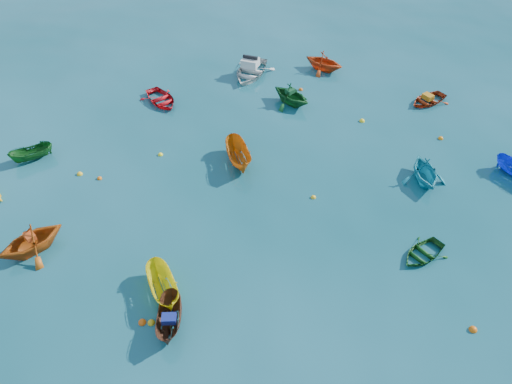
{
  "coord_description": "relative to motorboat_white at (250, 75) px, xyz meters",
  "views": [
    {
      "loc": [
        -0.57,
        -15.46,
        18.58
      ],
      "look_at": [
        0.0,
        5.0,
        0.4
      ],
      "focal_mm": 35.0,
      "sensor_mm": 36.0,
      "label": 1
    }
  ],
  "objects": [
    {
      "name": "sampan_green_far",
      "position": [
        -13.36,
        -10.1,
        0.0
      ],
      "size": [
        2.7,
        2.1,
        0.99
      ],
      "primitive_type": "imported",
      "rotation": [
        0.0,
        0.0,
        -1.06
      ],
      "color": "#13541A",
      "rests_on": "ground"
    },
    {
      "name": "dinghy_green_e",
      "position": [
        8.07,
        -18.39,
        0.0
      ],
      "size": [
        3.15,
        3.0,
        0.53
      ],
      "primitive_type": "imported",
      "rotation": [
        0.0,
        0.0,
        -0.93
      ],
      "color": "#104613",
      "rests_on": "ground"
    },
    {
      "name": "tarp_green_b",
      "position": [
        2.67,
        -4.1,
        0.95
      ],
      "size": [
        0.76,
        0.75,
        0.3
      ],
      "primitive_type": "cube",
      "rotation": [
        0.0,
        0.0,
        0.76
      ],
      "color": "#114623",
      "rests_on": "dinghy_green_n"
    },
    {
      "name": "dinghy_red_far",
      "position": [
        -6.34,
        -3.74,
        0.0
      ],
      "size": [
        3.74,
        4.02,
        0.68
      ],
      "primitive_type": "imported",
      "rotation": [
        0.0,
        0.0,
        0.57
      ],
      "color": "red",
      "rests_on": "ground"
    },
    {
      "name": "dinghy_green_n",
      "position": [
        2.74,
        -4.17,
        0.0
      ],
      "size": [
        4.0,
        4.01,
        1.6
      ],
      "primitive_type": "imported",
      "rotation": [
        0.0,
        0.0,
        0.76
      ],
      "color": "#145621",
      "rests_on": "ground"
    },
    {
      "name": "buoy_or_c",
      "position": [
        -8.98,
        -12.06,
        0.0
      ],
      "size": [
        0.29,
        0.29,
        0.29
      ],
      "primitive_type": "sphere",
      "color": "#DB5D0B",
      "rests_on": "ground"
    },
    {
      "name": "tarp_orange_b",
      "position": [
        12.31,
        -4.33,
        0.48
      ],
      "size": [
        0.83,
        0.88,
        0.34
      ],
      "primitive_type": "cube",
      "rotation": [
        0.0,
        0.0,
        -1.01
      ],
      "color": "#C67814",
      "rests_on": "dinghy_red_ne"
    },
    {
      "name": "buoy_ye_c",
      "position": [
        3.22,
        -14.02,
        0.0
      ],
      "size": [
        0.29,
        0.29,
        0.29
      ],
      "primitive_type": "sphere",
      "color": "yellow",
      "rests_on": "ground"
    },
    {
      "name": "tarp_orange_a",
      "position": [
        -11.01,
        -17.49,
        0.99
      ],
      "size": [
        0.71,
        0.73,
        0.28
      ],
      "primitive_type": "cube",
      "rotation": [
        0.0,
        0.0,
        -0.86
      ],
      "color": "#CF4515",
      "rests_on": "dinghy_orange_w"
    },
    {
      "name": "sampan_yellow_mid",
      "position": [
        -4.31,
        -20.32,
        0.0
      ],
      "size": [
        2.24,
        3.29,
        1.19
      ],
      "primitive_type": "imported",
      "rotation": [
        0.0,
        0.0,
        0.39
      ],
      "color": "yellow",
      "rests_on": "ground"
    },
    {
      "name": "buoy_ye_a",
      "position": [
        -4.72,
        -21.89,
        0.0
      ],
      "size": [
        0.33,
        0.33,
        0.33
      ],
      "primitive_type": "sphere",
      "color": "gold",
      "rests_on": "ground"
    },
    {
      "name": "dinghy_red_ne",
      "position": [
        12.39,
        -4.27,
        0.0
      ],
      "size": [
        3.62,
        3.36,
        0.61
      ],
      "primitive_type": "imported",
      "rotation": [
        0.0,
        0.0,
        -1.01
      ],
      "color": "#9E2D0D",
      "rests_on": "ground"
    },
    {
      "name": "tarp_blue_a",
      "position": [
        -3.85,
        -22.16,
        0.69
      ],
      "size": [
        0.61,
        0.46,
        0.29
      ],
      "primitive_type": "cube",
      "rotation": [
        0.0,
        0.0,
        0.0
      ],
      "color": "navy",
      "rests_on": "sampan_brown_mid"
    },
    {
      "name": "buoy_or_d",
      "position": [
        11.97,
        -8.68,
        0.0
      ],
      "size": [
        0.33,
        0.33,
        0.33
      ],
      "primitive_type": "sphere",
      "color": "orange",
      "rests_on": "ground"
    },
    {
      "name": "sampan_orange_n",
      "position": [
        -0.9,
        -10.8,
        0.0
      ],
      "size": [
        2.01,
        3.6,
        1.32
      ],
      "primitive_type": "imported",
      "rotation": [
        0.0,
        0.0,
        0.22
      ],
      "color": "#C16612",
      "rests_on": "ground"
    },
    {
      "name": "motorboat_white",
      "position": [
        0.0,
        0.0,
        0.0
      ],
      "size": [
        4.4,
        5.08,
        1.48
      ],
      "primitive_type": "imported",
      "rotation": [
        0.0,
        0.0,
        -0.38
      ],
      "color": "silver",
      "rests_on": "ground"
    },
    {
      "name": "buoy_ye_d",
      "position": [
        -5.71,
        -9.89,
        0.0
      ],
      "size": [
        0.3,
        0.3,
        0.3
      ],
      "primitive_type": "sphere",
      "color": "yellow",
      "rests_on": "ground"
    },
    {
      "name": "buoy_or_b",
      "position": [
        9.09,
        -22.62,
        0.0
      ],
      "size": [
        0.36,
        0.36,
        0.36
      ],
      "primitive_type": "sphere",
      "color": "#DD5C0C",
      "rests_on": "ground"
    },
    {
      "name": "sampan_brown_mid",
      "position": [
        -3.85,
        -22.01,
        0.0
      ],
      "size": [
        1.06,
        2.79,
        1.08
      ],
      "primitive_type": "imported",
      "rotation": [
        0.0,
        0.0,
        0.0
      ],
      "color": "#512D1D",
      "rests_on": "ground"
    },
    {
      "name": "dinghy_cyan_se",
      "position": [
        9.69,
        -12.75,
        0.0
      ],
      "size": [
        2.6,
        3.0,
        1.55
      ],
      "primitive_type": "imported",
      "rotation": [
        0.0,
        0.0,
        0.02
      ],
      "color": "teal",
      "rests_on": "ground"
    },
    {
      "name": "dinghy_orange_w",
      "position": [
        -11.05,
        -17.53,
        0.0
      ],
      "size": [
        4.24,
        4.2,
        1.69
      ],
      "primitive_type": "imported",
      "rotation": [
        0.0,
        0.0,
        -0.86
      ],
      "color": "#BA5311",
      "rests_on": "ground"
    },
    {
      "name": "ground",
      "position": [
        0.04,
        -18.92,
        0.0
      ],
      "size": [
        160.0,
        160.0,
        0.0
      ],
      "primitive_type": "plane",
      "color": "#0A4149",
      "rests_on": "ground"
    },
    {
      "name": "buoy_ye_b",
      "position": [
        -10.21,
        -11.63,
        0.0
      ],
      "size": [
        0.33,
        0.33,
        0.33
      ],
      "primitive_type": "sphere",
      "color": "yellow",
      "rests_on": "ground"
    },
    {
      "name": "dinghy_orange_far",
      "position": [
        5.65,
        0.66,
        0.0
      ],
      "size": [
        3.98,
        3.88,
        1.6
      ],
      "primitive_type": "imported",
      "rotation": [
        0.0,
        0.0,
        0.97
      ],
      "color": "#C84012",
      "rests_on": "ground"
    },
    {
      "name": "buoy_or_e",
      "position": [
        3.63,
        -2.34,
        0.0
      ],
      "size": [
        0.31,
        0.31,
        0.31
      ],
      "primitive_type": "sphere",
      "color": "#E3580C",
      "rests_on": "ground"
    },
    {
      "name": "buoy_or_a",
      "position": [
        -5.12,
        -21.86,
        0.0
      ],
      "size": [
        0.35,
        0.35,
        0.35
      ],
      "primitive_type": "sphere",
      "color": "#E8540C",
      "rests_on": "ground"
    },
    {
      "name": "buoy_ye_e",
      "position": [
        7.33,
        -6.54,
        0.0
      ],
      "size": [
        0.37,
        0.37,
        0.37
      ],
      "primitive_type": "sphere",
      "color": "yellow",
      "rests_on": "ground"
    }
  ]
}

